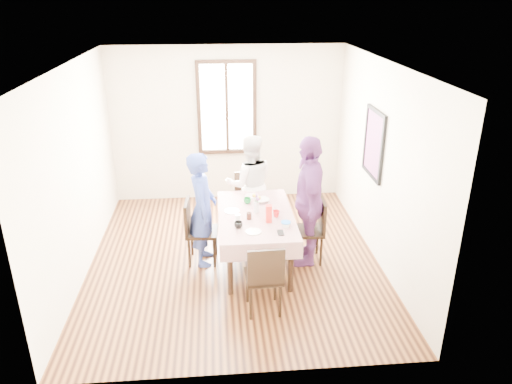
% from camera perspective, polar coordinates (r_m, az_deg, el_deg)
% --- Properties ---
extents(ground, '(4.50, 4.50, 0.00)m').
position_cam_1_polar(ground, '(6.97, -2.54, -7.75)').
color(ground, black).
rests_on(ground, ground).
extents(back_wall, '(4.00, 0.00, 4.00)m').
position_cam_1_polar(back_wall, '(8.54, -3.40, 7.88)').
color(back_wall, beige).
rests_on(back_wall, ground).
extents(right_wall, '(0.00, 4.50, 4.50)m').
position_cam_1_polar(right_wall, '(6.77, 14.45, 3.16)').
color(right_wall, beige).
rests_on(right_wall, ground).
extents(window_frame, '(1.02, 0.06, 1.62)m').
position_cam_1_polar(window_frame, '(8.45, -3.44, 9.81)').
color(window_frame, black).
rests_on(window_frame, back_wall).
extents(window_pane, '(0.90, 0.02, 1.50)m').
position_cam_1_polar(window_pane, '(8.46, -3.45, 9.83)').
color(window_pane, white).
rests_on(window_pane, back_wall).
extents(art_poster, '(0.04, 0.76, 0.96)m').
position_cam_1_polar(art_poster, '(6.97, 13.68, 5.54)').
color(art_poster, red).
rests_on(art_poster, right_wall).
extents(dining_table, '(0.87, 1.53, 0.75)m').
position_cam_1_polar(dining_table, '(6.66, -0.04, -5.60)').
color(dining_table, black).
rests_on(dining_table, ground).
extents(tablecloth, '(0.99, 1.65, 0.01)m').
position_cam_1_polar(tablecloth, '(6.48, -0.04, -2.63)').
color(tablecloth, '#600B13').
rests_on(tablecloth, dining_table).
extents(chair_left, '(0.45, 0.45, 0.91)m').
position_cam_1_polar(chair_left, '(6.73, -6.34, -4.65)').
color(chair_left, black).
rests_on(chair_left, ground).
extents(chair_right, '(0.44, 0.44, 0.91)m').
position_cam_1_polar(chair_right, '(6.75, 6.10, -4.52)').
color(chair_right, black).
rests_on(chair_right, ground).
extents(chair_far, '(0.45, 0.45, 0.91)m').
position_cam_1_polar(chair_far, '(7.56, -0.73, -1.30)').
color(chair_far, black).
rests_on(chair_far, ground).
extents(chair_near, '(0.44, 0.44, 0.91)m').
position_cam_1_polar(chair_near, '(5.71, 0.89, -9.87)').
color(chair_near, black).
rests_on(chair_near, ground).
extents(person_left, '(0.41, 0.60, 1.59)m').
position_cam_1_polar(person_left, '(6.58, -6.30, -2.01)').
color(person_left, '#30439A').
rests_on(person_left, ground).
extents(person_far, '(0.78, 0.62, 1.56)m').
position_cam_1_polar(person_far, '(7.42, -0.73, 0.92)').
color(person_far, white).
rests_on(person_far, ground).
extents(person_right, '(0.56, 1.10, 1.81)m').
position_cam_1_polar(person_right, '(6.56, 6.09, -1.04)').
color(person_right, '#683273').
rests_on(person_right, ground).
extents(mug_black, '(0.14, 0.14, 0.08)m').
position_cam_1_polar(mug_black, '(6.10, -2.08, -3.88)').
color(mug_black, black).
rests_on(mug_black, tablecloth).
extents(mug_flag, '(0.13, 0.13, 0.09)m').
position_cam_1_polar(mug_flag, '(6.39, 2.38, -2.56)').
color(mug_flag, red).
rests_on(mug_flag, tablecloth).
extents(mug_green, '(0.13, 0.13, 0.08)m').
position_cam_1_polar(mug_green, '(6.79, -1.03, -1.01)').
color(mug_green, '#0C7226').
rests_on(mug_green, tablecloth).
extents(serving_bowl, '(0.25, 0.25, 0.05)m').
position_cam_1_polar(serving_bowl, '(6.83, 0.74, -0.98)').
color(serving_bowl, white).
rests_on(serving_bowl, tablecloth).
extents(juice_carton, '(0.07, 0.07, 0.23)m').
position_cam_1_polar(juice_carton, '(6.22, 1.51, -2.57)').
color(juice_carton, red).
rests_on(juice_carton, tablecloth).
extents(butter_tub, '(0.11, 0.11, 0.05)m').
position_cam_1_polar(butter_tub, '(6.15, 3.52, -3.82)').
color(butter_tub, white).
rests_on(butter_tub, tablecloth).
extents(jam_jar, '(0.07, 0.07, 0.09)m').
position_cam_1_polar(jam_jar, '(6.32, -0.82, -2.82)').
color(jam_jar, black).
rests_on(jam_jar, tablecloth).
extents(drinking_glass, '(0.07, 0.07, 0.09)m').
position_cam_1_polar(drinking_glass, '(6.26, -2.15, -3.07)').
color(drinking_glass, silver).
rests_on(drinking_glass, tablecloth).
extents(smartphone, '(0.08, 0.15, 0.01)m').
position_cam_1_polar(smartphone, '(6.00, 2.90, -4.79)').
color(smartphone, black).
rests_on(smartphone, tablecloth).
extents(flower_vase, '(0.07, 0.07, 0.14)m').
position_cam_1_polar(flower_vase, '(6.51, 0.06, -1.79)').
color(flower_vase, silver).
rests_on(flower_vase, tablecloth).
extents(plate_left, '(0.20, 0.20, 0.01)m').
position_cam_1_polar(plate_left, '(6.56, -2.84, -2.25)').
color(plate_left, white).
rests_on(plate_left, tablecloth).
extents(plate_far, '(0.20, 0.20, 0.01)m').
position_cam_1_polar(plate_far, '(7.02, -0.52, -0.47)').
color(plate_far, white).
rests_on(plate_far, tablecloth).
extents(plate_near, '(0.20, 0.20, 0.01)m').
position_cam_1_polar(plate_near, '(6.01, -0.31, -4.67)').
color(plate_near, white).
rests_on(plate_near, tablecloth).
extents(butter_lid, '(0.12, 0.12, 0.01)m').
position_cam_1_polar(butter_lid, '(6.14, 3.52, -3.55)').
color(butter_lid, blue).
rests_on(butter_lid, butter_tub).
extents(flower_bunch, '(0.09, 0.09, 0.10)m').
position_cam_1_polar(flower_bunch, '(6.46, 0.06, -0.80)').
color(flower_bunch, yellow).
rests_on(flower_bunch, flower_vase).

